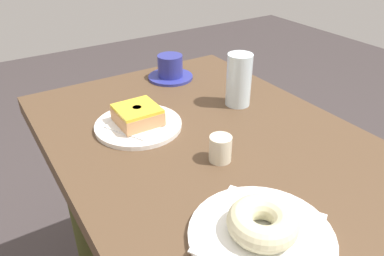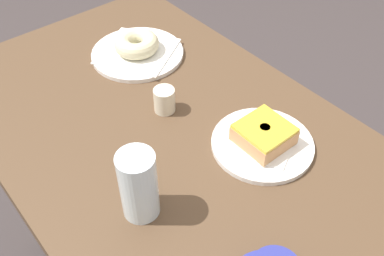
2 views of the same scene
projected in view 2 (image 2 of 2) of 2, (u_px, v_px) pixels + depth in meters
The scene contains 9 objects.
table at pixel (164, 165), 0.99m from camera, with size 0.99×0.63×0.72m.
plate_glazed_square at pixel (262, 144), 0.84m from camera, with size 0.20×0.20×0.01m, color white.
napkin_glazed_square at pixel (263, 142), 0.84m from camera, with size 0.11×0.11×0.00m, color white.
donut_glazed_square at pixel (264, 134), 0.82m from camera, with size 0.09×0.09×0.04m.
plate_sugar_ring at pixel (138, 53), 1.06m from camera, with size 0.22×0.22×0.01m, color white.
napkin_sugar_ring at pixel (137, 51), 1.05m from camera, with size 0.17×0.17×0.00m, color white.
donut_sugar_ring at pixel (137, 44), 1.04m from camera, with size 0.11×0.11×0.04m, color beige.
water_glass at pixel (139, 185), 0.69m from camera, with size 0.06×0.06×0.13m, color silver.
sugar_jar at pixel (164, 100), 0.90m from camera, with size 0.04×0.04×0.05m, color beige.
Camera 2 is at (0.54, -0.36, 1.34)m, focal length 40.75 mm.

